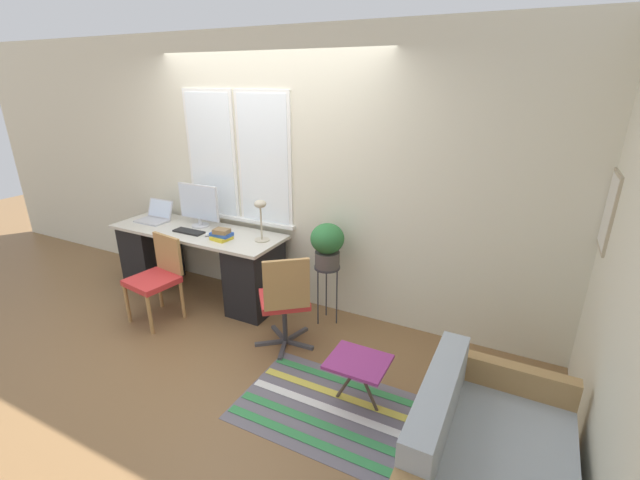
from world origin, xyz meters
The scene contains 17 objects.
ground_plane centered at (0.00, 0.00, 0.00)m, with size 14.00×14.00×0.00m, color brown.
wall_back_with_window centered at (-0.01, 0.72, 1.35)m, with size 9.00×0.12×2.70m.
wall_right_with_picture centered at (2.92, 0.00, 1.35)m, with size 0.08×9.00×2.70m.
desk centered at (-0.71, 0.32, 0.40)m, with size 1.93×0.64×0.76m.
laptop centered at (-1.35, 0.35, 0.80)m, with size 0.35×0.29×0.22m.
monitor centered at (-0.76, 0.44, 1.00)m, with size 0.51×0.19×0.46m.
keyboard centered at (-0.73, 0.23, 0.76)m, with size 0.34×0.12×0.02m.
mouse centered at (-0.48, 0.23, 0.77)m, with size 0.04×0.07×0.04m.
desk_lamp centered at (0.08, 0.38, 1.05)m, with size 0.15×0.15×0.41m.
book_stack centered at (-0.29, 0.22, 0.80)m, with size 0.21×0.18×0.11m.
desk_chair_wooden centered at (-0.74, -0.25, 0.46)m, with size 0.47×0.48×0.83m.
office_chair_swivel centered at (0.64, -0.12, 0.48)m, with size 0.58×0.58×0.91m.
couch_loveseat centered at (2.40, -0.94, 0.28)m, with size 0.79×1.17×0.76m.
plant_stand centered at (0.77, 0.44, 0.52)m, with size 0.25×0.25×0.59m.
potted_plant centered at (0.77, 0.44, 0.83)m, with size 0.31×0.31×0.42m.
floor_rug_striped centered at (1.45, -0.64, 0.00)m, with size 1.57×0.88×0.01m.
folding_stool centered at (1.48, -0.50, 0.35)m, with size 0.42×0.36×0.39m.
Camera 1 is at (2.39, -2.87, 2.26)m, focal length 24.00 mm.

